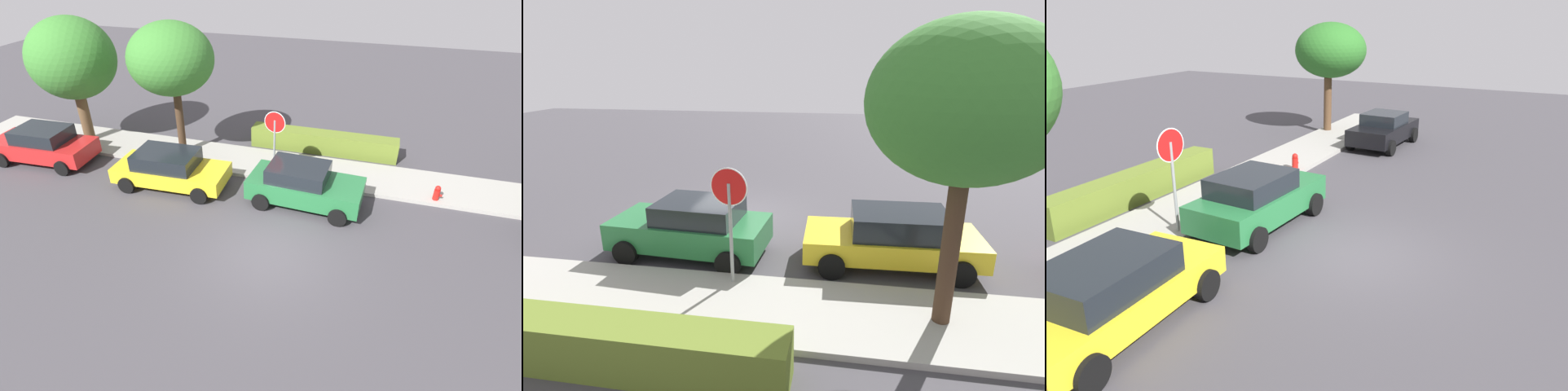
{
  "view_description": "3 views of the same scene",
  "coord_description": "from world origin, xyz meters",
  "views": [
    {
      "loc": [
        2.56,
        -9.41,
        8.42
      ],
      "look_at": [
        -0.68,
        1.34,
        1.13
      ],
      "focal_mm": 28.0,
      "sensor_mm": 36.0,
      "label": 1
    },
    {
      "loc": [
        -3.55,
        12.42,
        4.9
      ],
      "look_at": [
        -1.72,
        1.23,
        1.2
      ],
      "focal_mm": 28.0,
      "sensor_mm": 36.0,
      "label": 2
    },
    {
      "loc": [
        -10.22,
        -4.02,
        5.45
      ],
      "look_at": [
        -0.38,
        1.07,
        1.45
      ],
      "focal_mm": 35.0,
      "sensor_mm": 36.0,
      "label": 3
    }
  ],
  "objects": [
    {
      "name": "ground_plane",
      "position": [
        0.0,
        0.0,
        0.0
      ],
      "size": [
        60.0,
        60.0,
        0.0
      ],
      "primitive_type": "plane",
      "color": "#423F44"
    },
    {
      "name": "sidewalk_curb",
      "position": [
        0.0,
        5.34,
        0.07
      ],
      "size": [
        32.0,
        2.46,
        0.14
      ],
      "primitive_type": "cube",
      "color": "#9E9B93",
      "rests_on": "ground_plane"
    },
    {
      "name": "stop_sign",
      "position": [
        -1.06,
        4.47,
        1.97
      ],
      "size": [
        0.84,
        0.11,
        2.83
      ],
      "color": "gray",
      "rests_on": "ground_plane"
    },
    {
      "name": "parked_car_green",
      "position": [
        0.44,
        2.98,
        0.78
      ],
      "size": [
        4.15,
        2.26,
        1.52
      ],
      "color": "#236B38",
      "rests_on": "ground_plane"
    },
    {
      "name": "parked_car_yellow",
      "position": [
        -4.76,
        2.74,
        0.74
      ],
      "size": [
        4.4,
        2.2,
        1.44
      ],
      "color": "yellow",
      "rests_on": "ground_plane"
    },
    {
      "name": "parked_car_red",
      "position": [
        -10.89,
        3.01,
        0.79
      ],
      "size": [
        4.38,
        2.2,
        1.54
      ],
      "color": "red",
      "rests_on": "ground_plane"
    },
    {
      "name": "street_tree_mid_block",
      "position": [
        -10.22,
        5.18,
        3.88
      ],
      "size": [
        3.68,
        3.68,
        5.61
      ],
      "color": "brown",
      "rests_on": "ground_plane"
    },
    {
      "name": "street_tree_far",
      "position": [
        -5.46,
        5.07,
        4.24
      ],
      "size": [
        3.41,
        3.41,
        5.68
      ],
      "color": "#422D1E",
      "rests_on": "ground_plane"
    },
    {
      "name": "fire_hydrant",
      "position": [
        5.13,
        4.41,
        0.36
      ],
      "size": [
        0.3,
        0.22,
        0.72
      ],
      "color": "red",
      "rests_on": "ground_plane"
    },
    {
      "name": "front_yard_hedge",
      "position": [
        0.44,
        7.36,
        0.46
      ],
      "size": [
        6.52,
        0.82,
        0.92
      ],
      "color": "olive",
      "rests_on": "ground_plane"
    }
  ]
}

